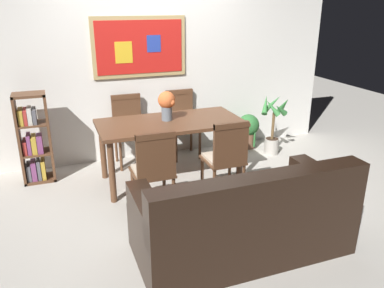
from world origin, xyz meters
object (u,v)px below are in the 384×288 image
(dining_chair_near_right, at_px, (226,154))
(potted_ivy, at_px, (248,129))
(dining_chair_far_left, at_px, (129,124))
(flower_vase, at_px, (167,103))
(dining_table, at_px, (170,129))
(leather_couch, at_px, (245,221))
(potted_palm, at_px, (273,127))
(bookshelf, at_px, (34,142))
(dining_chair_near_left, at_px, (154,166))
(dining_chair_far_right, at_px, (182,118))

(dining_chair_near_right, bearing_deg, potted_ivy, 53.53)
(dining_chair_far_left, distance_m, flower_vase, 0.83)
(dining_table, xyz_separation_m, leather_couch, (0.14, -1.63, -0.33))
(potted_palm, bearing_deg, potted_ivy, 122.02)
(bookshelf, xyz_separation_m, flower_vase, (1.50, -0.48, 0.45))
(potted_ivy, xyz_separation_m, flower_vase, (-1.41, -0.59, 0.66))
(bookshelf, bearing_deg, dining_chair_far_left, 8.23)
(dining_chair_near_right, bearing_deg, dining_chair_near_left, -176.84)
(dining_chair_near_right, xyz_separation_m, dining_chair_far_right, (-0.00, 1.43, 0.00))
(dining_chair_near_right, relative_size, dining_chair_far_right, 1.00)
(dining_table, distance_m, potted_ivy, 1.58)
(flower_vase, bearing_deg, dining_table, -71.73)
(dining_table, bearing_deg, flower_vase, 108.27)
(bookshelf, bearing_deg, flower_vase, -17.74)
(dining_chair_far_right, relative_size, leather_couch, 0.51)
(dining_chair_near_left, xyz_separation_m, flower_vase, (0.39, 0.80, 0.41))
(potted_ivy, distance_m, potted_palm, 0.41)
(dining_chair_far_left, bearing_deg, dining_table, -63.32)
(dining_chair_near_right, distance_m, dining_chair_far_left, 1.59)
(dining_table, relative_size, dining_chair_near_left, 1.83)
(dining_chair_far_left, xyz_separation_m, bookshelf, (-1.16, -0.17, -0.04))
(leather_couch, xyz_separation_m, bookshelf, (-1.66, 2.16, 0.18))
(dining_chair_near_right, xyz_separation_m, potted_palm, (1.21, 1.02, -0.14))
(dining_chair_near_left, distance_m, bookshelf, 1.70)
(dining_chair_near_right, height_order, potted_palm, dining_chair_near_right)
(dining_table, bearing_deg, dining_chair_near_left, -118.39)
(bookshelf, relative_size, flower_vase, 3.14)
(leather_couch, bearing_deg, bookshelf, 127.46)
(dining_chair_near_right, height_order, dining_chair_near_left, same)
(dining_chair_near_right, height_order, bookshelf, bookshelf)
(dining_table, height_order, dining_chair_far_right, dining_chair_far_right)
(potted_palm, bearing_deg, bookshelf, 175.97)
(dining_chair_near_left, height_order, dining_chair_far_left, same)
(dining_chair_far_left, xyz_separation_m, potted_palm, (1.95, -0.39, -0.14))
(dining_chair_near_left, distance_m, dining_chair_far_left, 1.45)
(dining_chair_near_right, xyz_separation_m, dining_chair_near_left, (-0.80, -0.04, 0.00))
(dining_chair_near_right, distance_m, bookshelf, 2.28)
(flower_vase, bearing_deg, dining_chair_far_left, 117.34)
(dining_chair_near_right, relative_size, leather_couch, 0.51)
(leather_couch, height_order, potted_palm, potted_palm)
(dining_chair_near_left, distance_m, leather_couch, 1.06)
(dining_table, xyz_separation_m, dining_chair_near_left, (-0.40, -0.75, -0.11))
(dining_table, bearing_deg, potted_palm, 11.15)
(dining_chair_far_left, relative_size, flower_vase, 2.66)
(dining_chair_near_right, height_order, potted_ivy, dining_chair_near_right)
(dining_chair_far_right, height_order, bookshelf, bookshelf)
(leather_couch, bearing_deg, dining_table, 94.86)
(dining_chair_far_right, xyz_separation_m, bookshelf, (-1.91, -0.19, -0.04))
(dining_chair_near_left, height_order, bookshelf, bookshelf)
(dining_chair_near_right, relative_size, dining_chair_far_left, 1.00)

